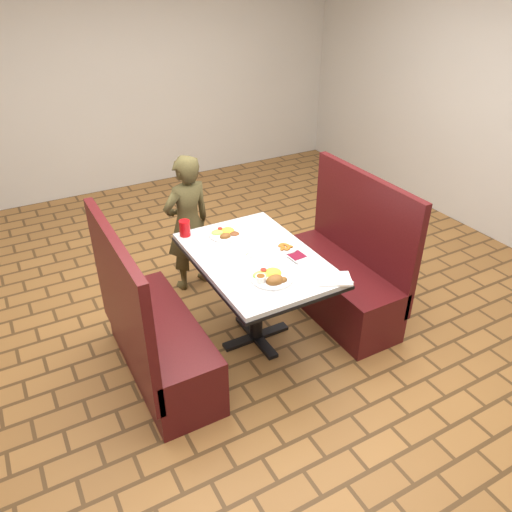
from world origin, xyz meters
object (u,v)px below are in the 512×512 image
booth_bench_left (154,337)px  plantain_plate (285,247)px  red_tumbler (185,228)px  dining_table (256,267)px  near_dinner_plate (271,276)px  booth_bench_right (341,276)px  far_dinner_plate (226,232)px  diner_person (188,224)px

booth_bench_left → plantain_plate: booth_bench_left is taller
booth_bench_left → red_tumbler: bearing=48.1°
dining_table → near_dinner_plate: 0.34m
booth_bench_right → red_tumbler: (-1.12, 0.53, 0.48)m
dining_table → far_dinner_plate: far_dinner_plate is taller
far_dinner_plate → red_tumbler: 0.31m
far_dinner_plate → dining_table: bearing=-82.6°
booth_bench_left → far_dinner_plate: (0.75, 0.38, 0.44)m
far_dinner_plate → plantain_plate: far_dinner_plate is taller
booth_bench_left → far_dinner_plate: booth_bench_left is taller
near_dinner_plate → red_tumbler: (-0.26, 0.84, 0.03)m
booth_bench_left → red_tumbler: size_ratio=9.71×
dining_table → red_tumbler: (-0.32, 0.53, 0.16)m
dining_table → plantain_plate: bearing=-2.8°
diner_person → far_dinner_plate: 0.60m
booth_bench_left → plantain_plate: size_ratio=6.97×
plantain_plate → red_tumbler: (-0.56, 0.54, 0.05)m
near_dinner_plate → plantain_plate: bearing=45.4°
booth_bench_right → near_dinner_plate: (-0.86, -0.31, 0.45)m
dining_table → diner_person: (-0.14, 0.95, -0.04)m
dining_table → diner_person: bearing=98.3°
dining_table → near_dinner_plate: size_ratio=4.27×
dining_table → red_tumbler: red_tumbler is taller
booth_bench_right → plantain_plate: bearing=-178.8°
far_dinner_plate → red_tumbler: bearing=151.9°
plantain_plate → diner_person: bearing=111.3°
booth_bench_left → diner_person: (0.66, 0.95, 0.28)m
near_dinner_plate → red_tumbler: size_ratio=2.30×
red_tumbler → booth_bench_left: bearing=-131.9°
booth_bench_right → red_tumbler: 1.33m
near_dinner_plate → far_dinner_plate: 0.70m
diner_person → plantain_plate: size_ratio=7.11×
booth_bench_right → diner_person: 1.37m
dining_table → plantain_plate: (0.24, -0.01, 0.11)m
dining_table → booth_bench_left: 0.86m
booth_bench_right → plantain_plate: (-0.56, -0.01, 0.43)m
dining_table → near_dinner_plate: near_dinner_plate is taller
far_dinner_plate → plantain_plate: 0.49m
far_dinner_plate → plantain_plate: bearing=-54.0°
booth_bench_left → far_dinner_plate: 0.95m
dining_table → diner_person: size_ratio=0.99×
near_dinner_plate → booth_bench_right: bearing=20.1°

